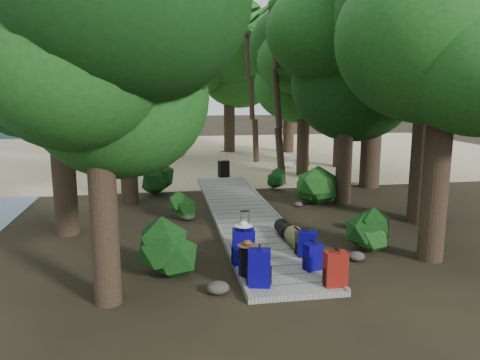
{
  "coord_description": "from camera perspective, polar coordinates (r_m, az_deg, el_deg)",
  "views": [
    {
      "loc": [
        -2.48,
        -12.89,
        3.9
      ],
      "look_at": [
        0.01,
        1.9,
        1.0
      ],
      "focal_mm": 35.0,
      "sensor_mm": 36.0,
      "label": 1
    }
  ],
  "objects": [
    {
      "name": "lone_suitcase_on_sand",
      "position": [
        21.11,
        -2.0,
        1.36
      ],
      "size": [
        0.53,
        0.41,
        0.74
      ],
      "primitive_type": null,
      "rotation": [
        0.0,
        0.0,
        0.34
      ],
      "color": "black",
      "rests_on": "sand_beach"
    },
    {
      "name": "rock_right_b",
      "position": [
        13.81,
        13.62,
        -5.18
      ],
      "size": [
        0.51,
        0.45,
        0.28
      ],
      "primitive_type": null,
      "color": "#4C473F",
      "rests_on": "ground"
    },
    {
      "name": "duffel_right_black",
      "position": [
        12.41,
        5.45,
        -5.9
      ],
      "size": [
        0.42,
        0.64,
        0.39
      ],
      "primitive_type": null,
      "rotation": [
        0.0,
        0.0,
        0.06
      ],
      "color": "black",
      "rests_on": "boardwalk"
    },
    {
      "name": "kayak",
      "position": [
        23.77,
        -11.74,
        1.69
      ],
      "size": [
        1.46,
        3.12,
        0.31
      ],
      "primitive_type": "ellipsoid",
      "rotation": [
        0.0,
        0.0,
        -0.27
      ],
      "color": "#AA1B0E",
      "rests_on": "sand_beach"
    },
    {
      "name": "palm_right_a",
      "position": [
        19.55,
        5.55,
        9.79
      ],
      "size": [
        4.13,
        4.13,
        7.05
      ],
      "primitive_type": null,
      "color": "#184011",
      "rests_on": "ground"
    },
    {
      "name": "tree_back_c",
      "position": [
        29.66,
        6.07,
        12.73
      ],
      "size": [
        5.39,
        5.39,
        9.71
      ],
      "primitive_type": null,
      "color": "black",
      "rests_on": "ground"
    },
    {
      "name": "rock_left_c",
      "position": [
        14.32,
        -6.42,
        -4.42
      ],
      "size": [
        0.44,
        0.4,
        0.24
      ],
      "primitive_type": null,
      "color": "#4C473F",
      "rests_on": "ground"
    },
    {
      "name": "rock_right_c",
      "position": [
        15.97,
        7.11,
        -2.97
      ],
      "size": [
        0.3,
        0.27,
        0.16
      ],
      "primitive_type": null,
      "color": "#4C473F",
      "rests_on": "ground"
    },
    {
      "name": "backpack_left_b",
      "position": [
        9.74,
        1.06,
        -9.76
      ],
      "size": [
        0.37,
        0.27,
        0.67
      ],
      "primitive_type": null,
      "rotation": [
        0.0,
        0.0,
        0.03
      ],
      "color": "black",
      "rests_on": "boardwalk"
    },
    {
      "name": "backpack_right_d",
      "position": [
        11.08,
        7.86,
        -7.48
      ],
      "size": [
        0.41,
        0.32,
        0.59
      ],
      "primitive_type": null,
      "rotation": [
        0.0,
        0.0,
        0.1
      ],
      "color": "#3A4117",
      "rests_on": "boardwalk"
    },
    {
      "name": "hat_white",
      "position": [
        10.15,
        0.45,
        -5.28
      ],
      "size": [
        0.38,
        0.38,
        0.13
      ],
      "primitive_type": null,
      "color": "silver",
      "rests_on": "backpack_left_c"
    },
    {
      "name": "rock_right_a",
      "position": [
        11.29,
        14.01,
        -9.02
      ],
      "size": [
        0.39,
        0.35,
        0.21
      ],
      "primitive_type": null,
      "color": "#4C473F",
      "rests_on": "ground"
    },
    {
      "name": "shrub_left_c",
      "position": [
        17.87,
        -9.89,
        0.02
      ],
      "size": [
        1.26,
        1.26,
        1.13
      ],
      "primitive_type": null,
      "color": "#164715",
      "rests_on": "ground"
    },
    {
      "name": "shrub_right_a",
      "position": [
        11.88,
        15.53,
        -6.21
      ],
      "size": [
        1.06,
        1.06,
        0.95
      ],
      "primitive_type": null,
      "color": "#164715",
      "rests_on": "ground"
    },
    {
      "name": "backpack_left_d",
      "position": [
        11.49,
        0.07,
        -6.97
      ],
      "size": [
        0.34,
        0.25,
        0.49
      ],
      "primitive_type": null,
      "rotation": [
        0.0,
        0.0,
        0.08
      ],
      "color": "#0C0376",
      "rests_on": "boardwalk"
    },
    {
      "name": "rock_left_a",
      "position": [
        9.32,
        -2.69,
        -12.99
      ],
      "size": [
        0.44,
        0.4,
        0.24
      ],
      "primitive_type": null,
      "color": "#4C473F",
      "rests_on": "ground"
    },
    {
      "name": "sand_beach",
      "position": [
        29.26,
        -4.63,
        3.26
      ],
      "size": [
        40.0,
        22.0,
        0.02
      ],
      "primitive_type": "cube",
      "color": "beige",
      "rests_on": "ground"
    },
    {
      "name": "backpack_left_a",
      "position": [
        9.25,
        2.36,
        -10.41
      ],
      "size": [
        0.49,
        0.39,
        0.82
      ],
      "primitive_type": null,
      "rotation": [
        0.0,
        0.0,
        -0.22
      ],
      "color": "#0C0376",
      "rests_on": "boardwalk"
    },
    {
      "name": "tree_left_c",
      "position": [
        16.54,
        -13.87,
        11.76
      ],
      "size": [
        4.86,
        4.86,
        8.45
      ],
      "primitive_type": null,
      "color": "black",
      "rests_on": "ground"
    },
    {
      "name": "backpack_right_c",
      "position": [
        10.91,
        8.23,
        -7.58
      ],
      "size": [
        0.47,
        0.42,
        0.67
      ],
      "primitive_type": null,
      "rotation": [
        0.0,
        0.0,
        -0.45
      ],
      "color": "#0C0376",
      "rests_on": "boardwalk"
    },
    {
      "name": "boardwalk",
      "position": [
        14.62,
        0.55,
        -4.28
      ],
      "size": [
        2.0,
        12.0,
        0.12
      ],
      "primitive_type": "cube",
      "color": "gray",
      "rests_on": "ground"
    },
    {
      "name": "sun_lounger",
      "position": [
        23.93,
        5.93,
        2.23
      ],
      "size": [
        1.0,
        1.82,
        0.56
      ],
      "primitive_type": null,
      "rotation": [
        0.0,
        0.0,
        -0.27
      ],
      "color": "silver",
      "rests_on": "sand_beach"
    },
    {
      "name": "tree_right_c",
      "position": [
        16.29,
        12.92,
        10.79
      ],
      "size": [
        4.54,
        4.54,
        7.87
      ],
      "primitive_type": null,
      "color": "black",
      "rests_on": "ground"
    },
    {
      "name": "tree_back_d",
      "position": [
        28.03,
        -15.78,
        11.58
      ],
      "size": [
        5.29,
        5.29,
        8.82
      ],
      "primitive_type": null,
      "color": "black",
      "rests_on": "ground"
    },
    {
      "name": "tree_right_a",
      "position": [
        11.29,
        23.61,
        11.23
      ],
      "size": [
        4.96,
        4.96,
        8.26
      ],
      "primitive_type": null,
      "color": "black",
      "rests_on": "ground"
    },
    {
      "name": "backpack_right_a",
      "position": [
        9.46,
        11.56,
        -10.34
      ],
      "size": [
        0.44,
        0.32,
        0.76
      ],
      "primitive_type": null,
      "rotation": [
        0.0,
        0.0,
        -0.04
      ],
      "color": "maroon",
      "rests_on": "boardwalk"
    },
    {
      "name": "palm_left_a",
      "position": [
        19.86,
        -14.68,
        9.77
      ],
      "size": [
        4.54,
        4.54,
        7.23
      ],
      "primitive_type": null,
      "color": "#184011",
      "rests_on": "ground"
    },
    {
      "name": "tree_left_a",
      "position": [
        8.48,
        -16.92,
        8.02
      ],
      "size": [
        4.24,
        4.24,
        7.07
      ],
      "primitive_type": null,
      "color": "black",
      "rests_on": "ground"
    },
    {
      "name": "shrub_right_c",
      "position": [
        18.81,
        4.79,
        0.05
      ],
      "size": [
        0.79,
        0.79,
        0.71
      ],
      "primitive_type": null,
      "color": "#164715",
      "rests_on": "ground"
    },
    {
      "name": "shrub_left_b",
      "position": [
        14.36,
        -7.07,
        -3.32
      ],
      "size": [
        0.85,
        0.85,
        0.76
      ],
      "primitive_type": null,
      "color": "#164715",
      "rests_on": "ground"
    },
    {
      "name": "palm_right_b",
      "position": [
        24.6,
        8.13,
        12.64
      ],
      "size": [
        4.84,
        4.84,
        9.35
      ],
      "primitive_type": null,
      "color": "#184011",
      "rests_on": "ground"
    },
    {
      "name": "palm_right_c",
      "position": [
        25.69,
        2.49,
        9.97
      ],
      "size": [
        4.36,
        4.36,
        6.94
      ],
      "primitive_type": null,
      "color": "#184011",
      "rests_on": "ground"
    },
    {
      "name": "duffel_right_khaki",
      "position": [
        11.58,
        6.96,
        -7.03
      ],
      "size": [
        0.48,
        0.69,
        0.44
      ],
      "primitive_type": null,
      "rotation": [
        0.0,
        0.0,
        0.07
      ],
      "color": "olive",
      "rests_on": "boardwalk"
    },
    {
      "name": "rock_left_d",
      "position": [
        15.99,
        -6.94,
        -2.9
      ],
      "size": [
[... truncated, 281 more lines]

